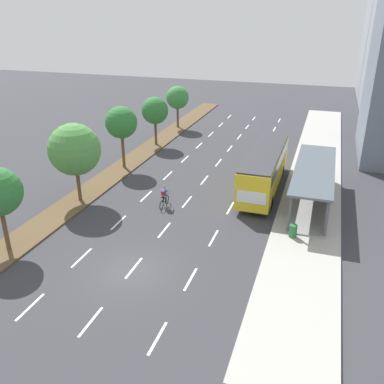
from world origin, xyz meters
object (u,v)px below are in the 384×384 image
object	(u,v)px
cyclist	(164,197)
median_tree_fifth	(177,98)
median_tree_third	(121,123)
bus	(264,166)
median_tree_fourth	(155,111)
median_tree_second	(75,150)
trash_bin	(293,231)
bus_shelter	(317,182)

from	to	relation	value
cyclist	median_tree_fifth	size ratio (longest dim) A/B	0.35
cyclist	median_tree_third	size ratio (longest dim) A/B	0.31
bus	median_tree_fourth	xyz separation A→B (m)	(-13.35, 8.65, 1.80)
median_tree_second	median_tree_third	size ratio (longest dim) A/B	1.05
median_tree_second	median_tree_fifth	distance (m)	23.27
bus	trash_bin	xyz separation A→B (m)	(3.20, -7.64, -1.49)
bus	median_tree_fourth	size ratio (longest dim) A/B	2.16
median_tree_third	median_tree_fifth	xyz separation A→B (m)	(-0.22, 15.51, -0.58)
bus_shelter	trash_bin	size ratio (longest dim) A/B	13.56
bus_shelter	median_tree_second	size ratio (longest dim) A/B	1.89
bus_shelter	median_tree_second	world-z (taller)	median_tree_second
median_tree_third	trash_bin	size ratio (longest dim) A/B	6.81
bus_shelter	median_tree_third	size ratio (longest dim) A/B	1.99
median_tree_fourth	median_tree_fifth	bearing A→B (deg)	91.82
median_tree_third	median_tree_fourth	world-z (taller)	median_tree_third
bus_shelter	median_tree_fourth	bearing A→B (deg)	149.46
cyclist	median_tree_second	xyz separation A→B (m)	(-6.68, -1.11, 3.45)
bus_shelter	median_tree_fourth	distance (m)	20.57
median_tree_second	median_tree_fifth	world-z (taller)	median_tree_second
bus_shelter	cyclist	world-z (taller)	bus_shelter
bus_shelter	bus	bearing A→B (deg)	157.70
trash_bin	median_tree_second	bearing A→B (deg)	177.33
cyclist	trash_bin	world-z (taller)	cyclist
cyclist	trash_bin	size ratio (longest dim) A/B	2.14
median_tree_third	median_tree_fourth	size ratio (longest dim) A/B	1.11
median_tree_third	bus	bearing A→B (deg)	-3.81
median_tree_second	median_tree_fifth	xyz separation A→B (m)	(-0.29, 23.26, -0.41)
cyclist	median_tree_second	world-z (taller)	median_tree_second
cyclist	trash_bin	bearing A→B (deg)	-10.82
cyclist	median_tree_fourth	distance (m)	16.19
median_tree_second	median_tree_third	world-z (taller)	median_tree_second
median_tree_second	median_tree_fourth	xyz separation A→B (m)	(-0.04, 15.51, -0.37)
bus	median_tree_fifth	xyz separation A→B (m)	(-13.60, 16.40, 1.76)
median_tree_second	median_tree_third	bearing A→B (deg)	90.52
bus_shelter	median_tree_third	world-z (taller)	median_tree_third
median_tree_fourth	median_tree_second	bearing A→B (deg)	-89.84
cyclist	median_tree_fourth	xyz separation A→B (m)	(-6.72, 14.40, 3.08)
bus_shelter	median_tree_fifth	xyz separation A→B (m)	(-17.88, 18.16, 1.96)
median_tree_fifth	median_tree_third	bearing A→B (deg)	-89.19
median_tree_fifth	trash_bin	bearing A→B (deg)	-55.05
bus	trash_bin	bearing A→B (deg)	-67.26
median_tree_fifth	cyclist	bearing A→B (deg)	-72.54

